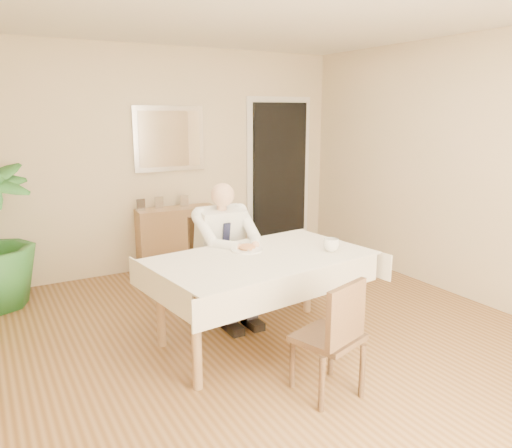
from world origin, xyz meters
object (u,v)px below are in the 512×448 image
coffee_mug (331,245)px  sideboard (177,239)px  chair_far (215,258)px  seated_man (228,246)px  chair_near (335,333)px  dining_table (261,266)px

coffee_mug → sideboard: (-0.44, 2.39, -0.43)m
chair_far → coffee_mug: 1.22m
seated_man → chair_near: bearing=-89.0°
chair_far → chair_near: chair_far is taller
sideboard → chair_near: bearing=-88.3°
chair_near → sideboard: chair_near is taller
dining_table → seated_man: (-0.00, 0.59, 0.02)m
chair_far → chair_near: (0.03, -1.79, -0.05)m
sideboard → coffee_mug: bearing=-76.1°
chair_near → seated_man: 1.52m
dining_table → chair_far: 0.90m
chair_near → coffee_mug: 0.98m
chair_far → coffee_mug: size_ratio=6.87×
dining_table → chair_near: 0.94m
dining_table → chair_near: chair_near is taller
chair_far → coffee_mug: chair_far is taller
dining_table → chair_far: size_ratio=2.04×
coffee_mug → chair_near: bearing=-125.7°
chair_far → chair_near: bearing=-87.2°
dining_table → sideboard: 2.25m
dining_table → sideboard: dining_table is taller
chair_near → coffee_mug: size_ratio=6.30×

